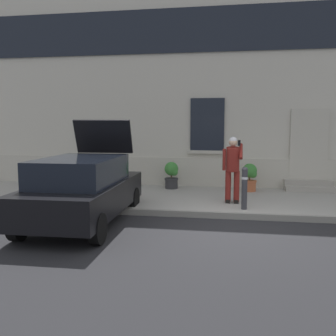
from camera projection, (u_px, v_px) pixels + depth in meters
The scene contains 12 objects.
ground_plane at pixel (233, 230), 8.09m from camera, with size 80.00×80.00×0.00m, color #232326.
sidewalk at pixel (233, 200), 10.82m from camera, with size 24.00×3.60×0.15m, color #99968E.
curb_edge at pixel (233, 216), 9.00m from camera, with size 24.00×0.12×0.15m, color gray.
building_facade at pixel (235, 79), 12.82m from camera, with size 24.00×1.52×7.50m.
entrance_stoop at pixel (309, 186), 11.91m from camera, with size 1.47×0.64×0.32m.
hatchback_car_black at pixel (83, 189), 8.49m from camera, with size 1.85×4.10×2.34m.
bollard_near_person at pixel (244, 187), 9.28m from camera, with size 0.15×0.15×1.04m.
bollard_far_left at pixel (111, 183), 9.84m from camera, with size 0.15×0.15×1.04m.
person_on_phone at pixel (233, 166), 9.91m from camera, with size 0.51×0.49×1.75m.
planter_olive at pixel (101, 172), 12.86m from camera, with size 0.44×0.44×0.86m.
planter_charcoal at pixel (172, 174), 12.24m from camera, with size 0.44×0.44×0.86m.
planter_terracotta at pixel (250, 177), 11.76m from camera, with size 0.44×0.44×0.86m.
Camera 1 is at (-0.05, -7.99, 2.26)m, focal length 40.81 mm.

